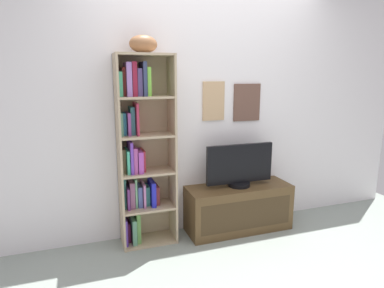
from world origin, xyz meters
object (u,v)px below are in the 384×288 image
object	(u,v)px
tv_stand	(238,208)
television	(240,166)
bookshelf	(140,152)
football	(143,44)

from	to	relation	value
tv_stand	television	distance (m)	0.45
bookshelf	television	size ratio (longest dim) A/B	2.49
football	bookshelf	bearing A→B (deg)	150.58
football	television	bearing A→B (deg)	-3.09
television	football	bearing A→B (deg)	176.91
bookshelf	football	world-z (taller)	football
football	tv_stand	bearing A→B (deg)	-3.15
bookshelf	television	distance (m)	1.01
television	bookshelf	bearing A→B (deg)	175.34
bookshelf	tv_stand	distance (m)	1.19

